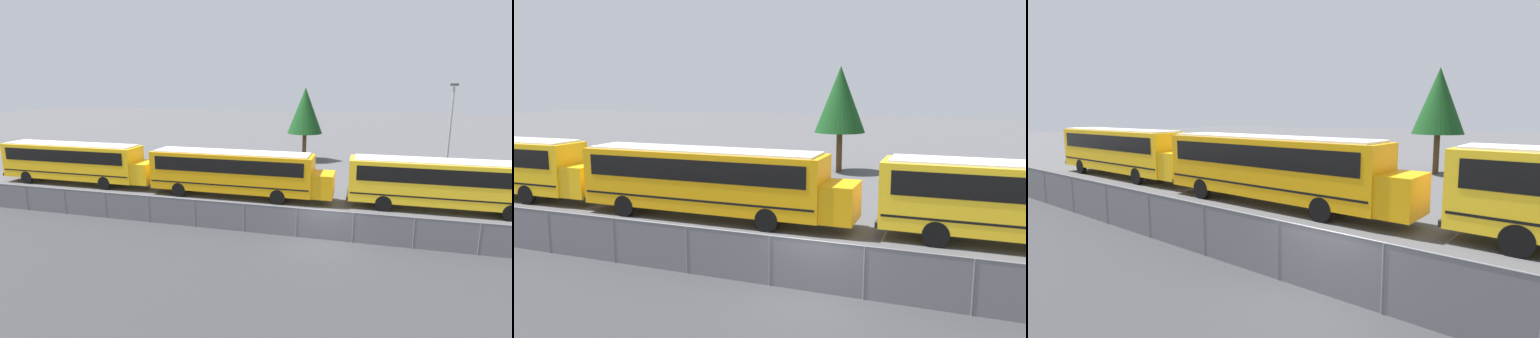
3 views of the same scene
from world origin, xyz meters
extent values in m
plane|color=#4C4C4F|center=(0.00, 0.00, 0.00)|extent=(200.00, 200.00, 0.00)
cube|color=#9EA0A5|center=(0.00, 0.00, 0.83)|extent=(69.72, 0.03, 1.67)
cube|color=slate|center=(0.00, -0.01, 0.83)|extent=(69.72, 0.01, 1.67)
cylinder|color=slate|center=(0.00, 0.00, 1.67)|extent=(69.72, 0.05, 0.05)
cylinder|color=slate|center=(-10.61, 0.00, 0.83)|extent=(0.07, 0.07, 1.67)
cylinder|color=slate|center=(-7.58, 0.00, 0.83)|extent=(0.07, 0.07, 1.67)
cylinder|color=slate|center=(-4.55, 0.00, 0.83)|extent=(0.07, 0.07, 1.67)
cylinder|color=slate|center=(-1.52, 0.00, 0.83)|extent=(0.07, 0.07, 1.67)
cylinder|color=slate|center=(1.52, 0.00, 0.83)|extent=(0.07, 0.07, 1.67)
cylinder|color=slate|center=(4.55, 0.00, 0.83)|extent=(0.07, 0.07, 1.67)
cube|color=yellow|center=(-14.95, 7.00, 1.37)|extent=(1.46, 2.21, 1.67)
cylinder|color=black|center=(-18.00, 8.08, 0.53)|extent=(1.07, 0.28, 1.07)
cylinder|color=black|center=(-18.00, 5.92, 0.53)|extent=(1.07, 0.28, 1.07)
cube|color=orange|center=(-7.58, 6.74, 1.93)|extent=(12.18, 2.40, 2.78)
cube|color=black|center=(-7.58, 6.74, 2.54)|extent=(11.21, 2.44, 1.00)
cube|color=black|center=(-7.58, 6.74, 1.15)|extent=(11.94, 2.43, 0.10)
cube|color=orange|center=(-0.76, 6.74, 1.37)|extent=(1.46, 2.21, 1.67)
cube|color=black|center=(-13.72, 6.74, 0.68)|extent=(0.12, 2.40, 0.24)
cube|color=silver|center=(-7.58, 6.74, 3.37)|extent=(11.57, 2.16, 0.10)
cylinder|color=black|center=(-3.81, 7.83, 0.53)|extent=(1.07, 0.28, 1.07)
cylinder|color=black|center=(-3.81, 5.66, 0.53)|extent=(1.07, 0.28, 1.07)
cylinder|color=black|center=(-11.36, 7.83, 0.53)|extent=(1.07, 0.28, 1.07)
cylinder|color=black|center=(-11.36, 5.66, 0.53)|extent=(1.07, 0.28, 1.07)
cube|color=black|center=(0.93, 7.13, 0.68)|extent=(0.12, 2.40, 0.24)
cylinder|color=black|center=(3.30, 8.21, 0.53)|extent=(1.07, 0.28, 1.07)
cylinder|color=black|center=(3.30, 6.05, 0.53)|extent=(1.07, 0.28, 1.07)
cylinder|color=#51381E|center=(-4.47, 22.53, 1.50)|extent=(0.44, 0.44, 3.00)
cone|color=#144219|center=(-4.47, 22.53, 5.45)|extent=(3.77, 3.77, 4.90)
camera|label=1|loc=(1.82, -20.69, 8.36)|focal=28.00mm
camera|label=2|loc=(3.92, -14.29, 6.33)|focal=35.00mm
camera|label=3|loc=(5.05, -8.07, 4.51)|focal=28.00mm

